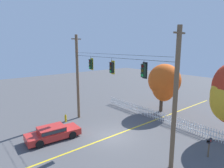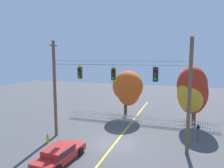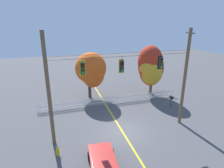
# 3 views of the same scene
# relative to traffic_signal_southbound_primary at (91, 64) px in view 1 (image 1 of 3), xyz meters

# --- Properties ---
(ground) EXTENTS (80.00, 80.00, 0.00)m
(ground) POSITION_rel_traffic_signal_southbound_primary_xyz_m (3.31, -0.01, -6.15)
(ground) COLOR #4C4C4F
(lane_centerline_stripe) EXTENTS (0.16, 36.00, 0.01)m
(lane_centerline_stripe) POSITION_rel_traffic_signal_southbound_primary_xyz_m (3.31, -0.01, -6.14)
(lane_centerline_stripe) COLOR gold
(lane_centerline_stripe) RESTS_ON ground
(signal_support_span) EXTENTS (12.20, 1.10, 9.03)m
(signal_support_span) POSITION_rel_traffic_signal_southbound_primary_xyz_m (3.31, -0.01, -1.56)
(signal_support_span) COLOR brown
(signal_support_span) RESTS_ON ground
(traffic_signal_southbound_primary) EXTENTS (0.43, 0.38, 1.33)m
(traffic_signal_southbound_primary) POSITION_rel_traffic_signal_southbound_primary_xyz_m (0.00, 0.00, 0.00)
(traffic_signal_southbound_primary) COLOR black
(traffic_signal_northbound_primary) EXTENTS (0.43, 0.38, 1.39)m
(traffic_signal_northbound_primary) POSITION_rel_traffic_signal_southbound_primary_xyz_m (3.16, -0.00, -0.06)
(traffic_signal_northbound_primary) COLOR black
(traffic_signal_eastbound_side) EXTENTS (0.43, 0.38, 1.32)m
(traffic_signal_eastbound_side) POSITION_rel_traffic_signal_southbound_primary_xyz_m (6.66, 0.00, 0.02)
(traffic_signal_eastbound_side) COLOR black
(white_picket_fence) EXTENTS (16.87, 0.06, 1.04)m
(white_picket_fence) POSITION_rel_traffic_signal_southbound_primary_xyz_m (4.07, 6.05, -5.63)
(white_picket_fence) COLOR white
(white_picket_fence) RESTS_ON ground
(autumn_maple_near_fence) EXTENTS (3.88, 3.69, 5.82)m
(autumn_maple_near_fence) POSITION_rel_traffic_signal_southbound_primary_xyz_m (2.23, 8.76, -2.47)
(autumn_maple_near_fence) COLOR #473828
(autumn_maple_near_fence) RESTS_ON ground
(parked_car) EXTENTS (2.14, 4.58, 1.15)m
(parked_car) POSITION_rel_traffic_signal_southbound_primary_xyz_m (0.53, -4.36, -5.54)
(parked_car) COLOR red
(parked_car) RESTS_ON ground
(fire_hydrant) EXTENTS (0.38, 0.22, 0.81)m
(fire_hydrant) POSITION_rel_traffic_signal_southbound_primary_xyz_m (-2.37, -1.74, -5.75)
(fire_hydrant) COLOR gold
(fire_hydrant) RESTS_ON ground
(roadside_mailbox) EXTENTS (0.25, 0.44, 1.43)m
(roadside_mailbox) POSITION_rel_traffic_signal_southbound_primary_xyz_m (10.25, 3.12, -4.98)
(roadside_mailbox) COLOR brown
(roadside_mailbox) RESTS_ON ground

